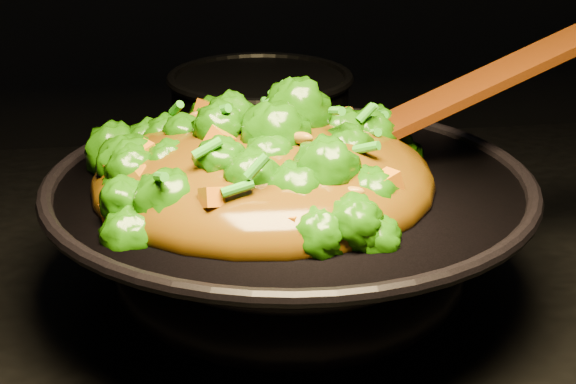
{
  "coord_description": "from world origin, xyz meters",
  "views": [
    {
      "loc": [
        -0.14,
        -0.83,
        1.34
      ],
      "look_at": [
        -0.03,
        -0.04,
        1.01
      ],
      "focal_mm": 55.0,
      "sensor_mm": 36.0,
      "label": 1
    }
  ],
  "objects": [
    {
      "name": "spatula",
      "position": [
        0.12,
        -0.02,
        1.09
      ],
      "size": [
        0.33,
        0.08,
        0.14
      ],
      "primitive_type": "cube",
      "rotation": [
        0.0,
        -0.38,
        0.07
      ],
      "color": "#351205",
      "rests_on": "wok"
    },
    {
      "name": "wok",
      "position": [
        -0.03,
        -0.05,
        0.96
      ],
      "size": [
        0.58,
        0.58,
        0.13
      ],
      "primitive_type": null,
      "rotation": [
        0.0,
        0.0,
        -0.34
      ],
      "color": "black",
      "rests_on": "stovetop"
    },
    {
      "name": "back_pot",
      "position": [
        -0.01,
        0.32,
        0.97
      ],
      "size": [
        0.25,
        0.25,
        0.14
      ],
      "primitive_type": "cylinder",
      "rotation": [
        0.0,
        0.0,
        -0.04
      ],
      "color": "black",
      "rests_on": "stovetop"
    },
    {
      "name": "stir_fry",
      "position": [
        -0.05,
        -0.06,
        1.08
      ],
      "size": [
        0.35,
        0.35,
        0.11
      ],
      "primitive_type": null,
      "rotation": [
        0.0,
        0.0,
        -0.08
      ],
      "color": "#1C5906",
      "rests_on": "wok"
    }
  ]
}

